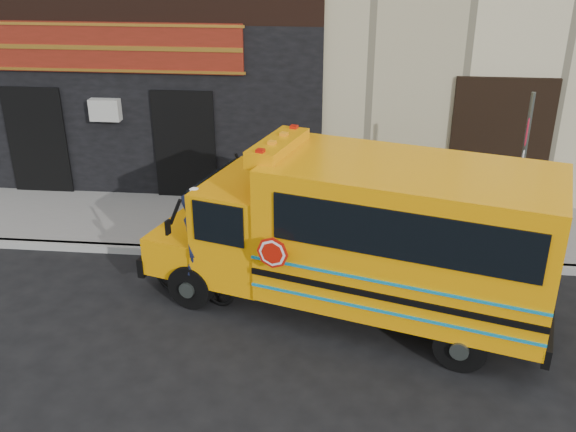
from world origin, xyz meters
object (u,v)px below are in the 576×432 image
Objects in this scene: school_bus at (367,233)px; bicycle at (193,274)px; cyclist at (198,250)px; sign_pole at (520,180)px.

school_bus is 4.27× the size of bicycle.
sign_pole is at bearing -57.22° from cyclist.
bicycle is at bearing 177.51° from school_bus.
cyclist is at bearing -164.79° from sign_pole.
bicycle is at bearing 85.94° from cyclist.
bicycle is (-5.74, -1.47, -1.42)m from sign_pole.
sign_pole reaches higher than cyclist.
bicycle is 0.52m from cyclist.
school_bus reaches higher than cyclist.
sign_pole is 2.09× the size of bicycle.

